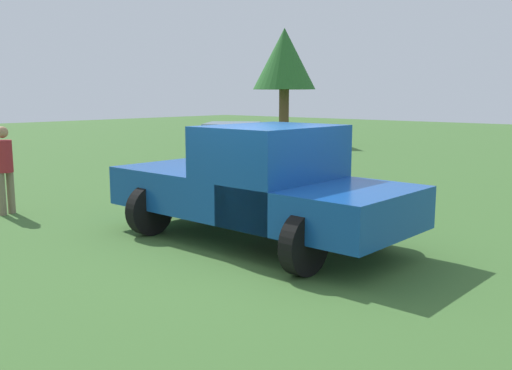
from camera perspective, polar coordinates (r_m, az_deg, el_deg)
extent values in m
plane|color=#3D662D|center=(8.16, 0.11, -7.19)|extent=(80.00, 80.00, 0.00)
cylinder|color=black|center=(9.45, -10.69, -2.51)|extent=(0.83, 0.22, 0.83)
cylinder|color=black|center=(10.54, -3.37, -1.15)|extent=(0.83, 0.22, 0.83)
cylinder|color=black|center=(7.25, 4.94, -5.94)|extent=(0.83, 0.22, 0.83)
cylinder|color=black|center=(8.62, 11.73, -3.65)|extent=(0.83, 0.22, 0.83)
cube|color=#144799|center=(9.84, -6.48, 0.08)|extent=(2.01, 2.00, 0.64)
cube|color=#144799|center=(8.54, 1.49, 1.33)|extent=(2.00, 1.60, 1.40)
cube|color=slate|center=(8.50, 1.50, 4.27)|extent=(1.84, 1.36, 0.48)
cube|color=#144799|center=(8.01, 6.91, -2.16)|extent=(2.01, 2.40, 0.60)
cube|color=silver|center=(10.59, -9.83, -0.78)|extent=(1.92, 0.13, 0.16)
cylinder|color=black|center=(15.46, -0.34, 1.75)|extent=(0.61, 0.20, 0.61)
cylinder|color=black|center=(15.68, -5.91, 1.80)|extent=(0.61, 0.20, 0.61)
cylinder|color=black|center=(18.35, 0.50, 2.92)|extent=(0.61, 0.20, 0.61)
cylinder|color=black|center=(18.53, -4.22, 2.95)|extent=(0.61, 0.20, 0.61)
cube|color=silver|center=(16.97, -2.46, 3.09)|extent=(4.62, 4.07, 0.68)
cube|color=slate|center=(17.13, -2.38, 5.30)|extent=(2.50, 2.42, 0.60)
cylinder|color=#7A6B51|center=(11.94, -23.54, -0.70)|extent=(0.14, 0.14, 0.82)
cylinder|color=#7A6B51|center=(11.82, -24.31, -0.84)|extent=(0.14, 0.14, 0.82)
cylinder|color=maroon|center=(11.79, -24.15, 2.66)|extent=(0.38, 0.38, 0.62)
sphere|color=#A87A56|center=(11.75, -24.29, 4.89)|extent=(0.22, 0.22, 0.22)
cylinder|color=brown|center=(26.58, 2.84, 6.91)|extent=(0.46, 0.46, 2.53)
cone|color=#286028|center=(26.61, 2.88, 12.63)|extent=(2.90, 2.90, 2.78)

